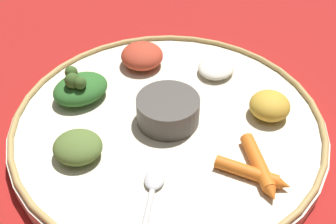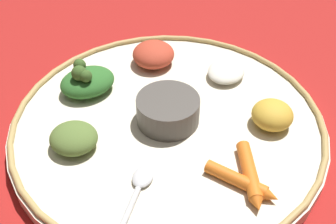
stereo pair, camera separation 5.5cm
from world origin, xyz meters
name	(u,v)px [view 1 (the left image)]	position (x,y,z in m)	size (l,w,h in m)	color
ground_plane	(168,132)	(0.00, 0.00, 0.00)	(2.40, 2.40, 0.00)	maroon
platter	(168,126)	(0.00, 0.00, 0.01)	(0.42, 0.42, 0.02)	beige
platter_rim	(168,119)	(0.00, 0.00, 0.02)	(0.42, 0.42, 0.01)	tan
center_bowl	(168,109)	(0.00, 0.00, 0.04)	(0.08, 0.08, 0.04)	#4C4742
spoon	(149,203)	(-0.11, -0.09, 0.03)	(0.13, 0.11, 0.01)	silver
greens_pile	(80,88)	(-0.06, 0.12, 0.04)	(0.09, 0.07, 0.05)	#2D6628
carrot_near_spoon	(251,174)	(0.00, -0.14, 0.03)	(0.05, 0.09, 0.02)	orange
carrot_outer	(259,166)	(0.02, -0.14, 0.03)	(0.07, 0.09, 0.02)	orange
mound_lentil_yellow	(270,106)	(0.11, -0.09, 0.04)	(0.05, 0.05, 0.03)	gold
mound_collards	(78,147)	(-0.12, 0.03, 0.04)	(0.06, 0.06, 0.03)	#567033
mound_rice_white	(216,67)	(0.13, 0.03, 0.03)	(0.06, 0.05, 0.02)	silver
mound_berbere_red	(142,56)	(0.06, 0.12, 0.04)	(0.07, 0.06, 0.03)	#B73D28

